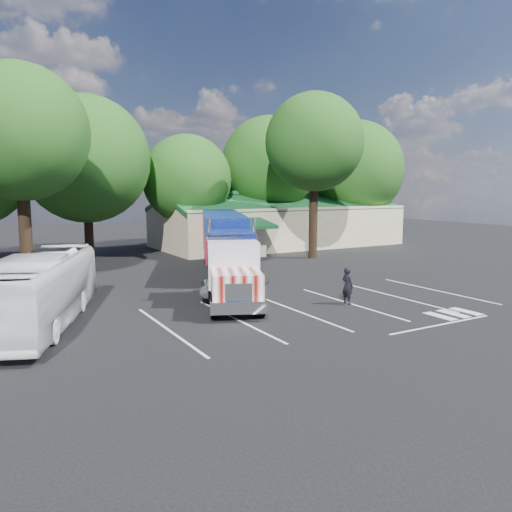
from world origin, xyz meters
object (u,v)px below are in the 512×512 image
tour_bus (41,290)px  silver_sedan (220,248)px  bicycle (257,276)px  semi_truck (225,241)px  woman (347,286)px

tour_bus → silver_sedan: 22.11m
silver_sedan → bicycle: bearing=-178.3°
tour_bus → silver_sedan: tour_bus is taller
semi_truck → woman: 10.11m
woman → tour_bus: tour_bus is taller
tour_bus → semi_truck: bearing=50.3°
semi_truck → tour_bus: 13.41m
bicycle → silver_sedan: silver_sedan is taller
tour_bus → silver_sedan: bearing=66.2°
woman → tour_bus: 14.20m
semi_truck → woman: size_ratio=10.56×
semi_truck → woman: (2.02, -9.80, -1.48)m
semi_truck → silver_sedan: size_ratio=4.27×
bicycle → tour_bus: size_ratio=0.15×
bicycle → silver_sedan: 12.33m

